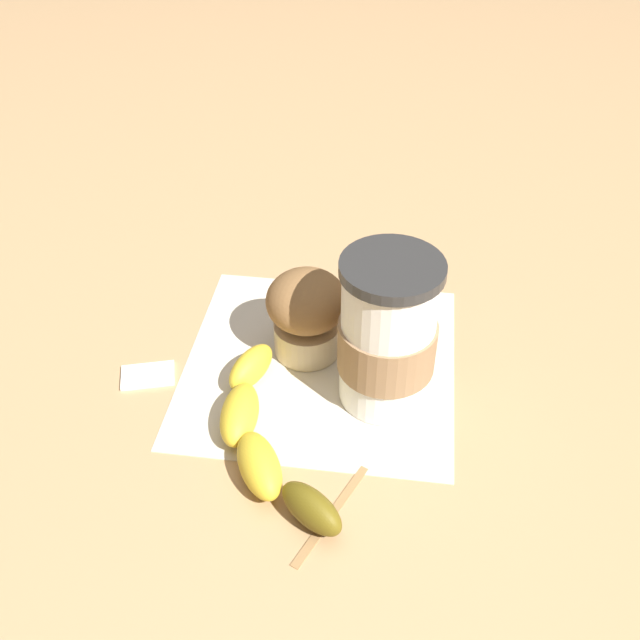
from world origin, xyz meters
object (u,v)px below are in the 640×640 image
object	(u,v)px
banana	(261,436)
muffin	(307,311)
coffee_cup	(387,336)
sugar_packet	(148,374)

from	to	relation	value
banana	muffin	bearing A→B (deg)	-102.17
coffee_cup	banana	size ratio (longest dim) A/B	0.68
coffee_cup	sugar_packet	world-z (taller)	coffee_cup
muffin	sugar_packet	xyz separation A→B (m)	(0.15, 0.05, -0.05)
coffee_cup	muffin	distance (m)	0.10
muffin	sugar_packet	distance (m)	0.16
muffin	sugar_packet	world-z (taller)	muffin
coffee_cup	sugar_packet	bearing A→B (deg)	-1.77
muffin	banana	size ratio (longest dim) A/B	0.42
muffin	sugar_packet	size ratio (longest dim) A/B	1.80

